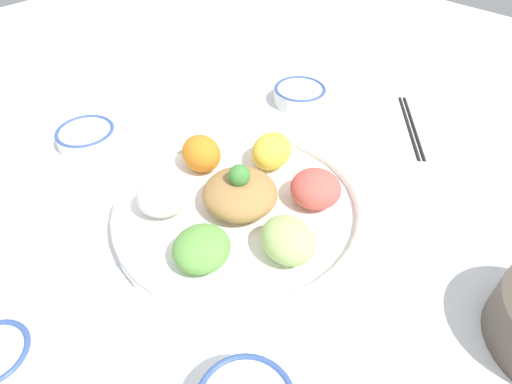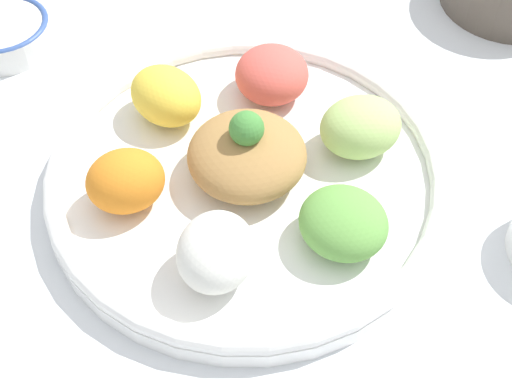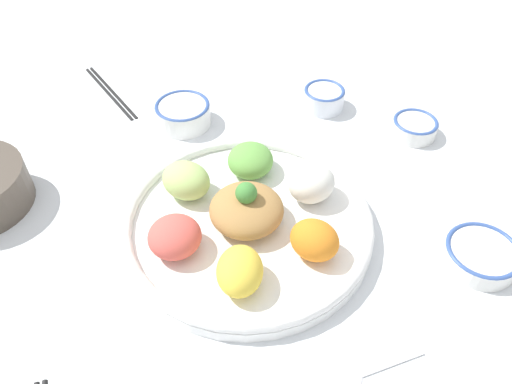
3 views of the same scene
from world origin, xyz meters
name	(u,v)px [view 2 (image 2 of 3)]	position (x,y,z in m)	size (l,w,h in m)	color
ground_plane	(221,208)	(0.00, 0.00, 0.00)	(2.40, 2.40, 0.00)	white
salad_platter	(248,169)	(0.04, 0.01, 0.03)	(0.41, 0.41, 0.10)	white
sauce_bowl_far	(3,33)	(-0.12, 0.35, 0.02)	(0.11, 0.11, 0.04)	white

